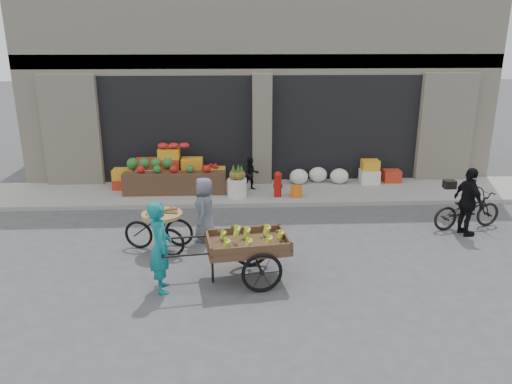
{
  "coord_description": "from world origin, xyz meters",
  "views": [
    {
      "loc": [
        -0.85,
        -9.31,
        4.37
      ],
      "look_at": [
        -0.37,
        0.91,
        1.1
      ],
      "focal_mm": 35.0,
      "sensor_mm": 36.0,
      "label": 1
    }
  ],
  "objects_px": {
    "bicycle": "(467,210)",
    "cyclist": "(468,202)",
    "banana_cart": "(245,242)",
    "vendor_grey": "(205,209)",
    "seated_person": "(251,174)",
    "orange_bucket": "(296,191)",
    "pineapple_bin": "(237,188)",
    "fire_hydrant": "(278,183)",
    "tricycle_cart": "(162,225)",
    "vendor_woman": "(160,247)"
  },
  "relations": [
    {
      "from": "bicycle",
      "to": "cyclist",
      "type": "xyz_separation_m",
      "value": [
        -0.2,
        -0.4,
        0.33
      ]
    },
    {
      "from": "bicycle",
      "to": "seated_person",
      "type": "bearing_deg",
      "value": 48.16
    },
    {
      "from": "seated_person",
      "to": "banana_cart",
      "type": "distance_m",
      "value": 5.19
    },
    {
      "from": "banana_cart",
      "to": "cyclist",
      "type": "height_order",
      "value": "cyclist"
    },
    {
      "from": "banana_cart",
      "to": "tricycle_cart",
      "type": "bearing_deg",
      "value": 132.18
    },
    {
      "from": "bicycle",
      "to": "banana_cart",
      "type": "bearing_deg",
      "value": 102.13
    },
    {
      "from": "orange_bucket",
      "to": "banana_cart",
      "type": "distance_m",
      "value": 4.75
    },
    {
      "from": "vendor_grey",
      "to": "bicycle",
      "type": "relative_size",
      "value": 0.83
    },
    {
      "from": "vendor_grey",
      "to": "cyclist",
      "type": "xyz_separation_m",
      "value": [
        5.86,
        0.03,
        0.07
      ]
    },
    {
      "from": "seated_person",
      "to": "banana_cart",
      "type": "xyz_separation_m",
      "value": [
        -0.31,
        -5.17,
        0.18
      ]
    },
    {
      "from": "seated_person",
      "to": "cyclist",
      "type": "distance_m",
      "value": 5.74
    },
    {
      "from": "tricycle_cart",
      "to": "bicycle",
      "type": "xyz_separation_m",
      "value": [
        6.91,
        0.94,
        -0.11
      ]
    },
    {
      "from": "orange_bucket",
      "to": "bicycle",
      "type": "bearing_deg",
      "value": -29.95
    },
    {
      "from": "fire_hydrant",
      "to": "cyclist",
      "type": "height_order",
      "value": "cyclist"
    },
    {
      "from": "seated_person",
      "to": "vendor_grey",
      "type": "distance_m",
      "value": 3.47
    },
    {
      "from": "tricycle_cart",
      "to": "vendor_grey",
      "type": "distance_m",
      "value": 1.01
    },
    {
      "from": "vendor_woman",
      "to": "vendor_grey",
      "type": "height_order",
      "value": "vendor_woman"
    },
    {
      "from": "pineapple_bin",
      "to": "tricycle_cart",
      "type": "bearing_deg",
      "value": -116.54
    },
    {
      "from": "vendor_grey",
      "to": "cyclist",
      "type": "height_order",
      "value": "cyclist"
    },
    {
      "from": "vendor_grey",
      "to": "bicycle",
      "type": "height_order",
      "value": "vendor_grey"
    },
    {
      "from": "fire_hydrant",
      "to": "seated_person",
      "type": "bearing_deg",
      "value": 137.12
    },
    {
      "from": "pineapple_bin",
      "to": "seated_person",
      "type": "bearing_deg",
      "value": 56.31
    },
    {
      "from": "fire_hydrant",
      "to": "vendor_grey",
      "type": "xyz_separation_m",
      "value": [
        -1.83,
        -2.62,
        0.21
      ]
    },
    {
      "from": "bicycle",
      "to": "vendor_woman",
      "type": "bearing_deg",
      "value": 99.71
    },
    {
      "from": "fire_hydrant",
      "to": "vendor_woman",
      "type": "relative_size",
      "value": 0.43
    },
    {
      "from": "orange_bucket",
      "to": "vendor_woman",
      "type": "distance_m",
      "value": 5.68
    },
    {
      "from": "banana_cart",
      "to": "bicycle",
      "type": "relative_size",
      "value": 1.53
    },
    {
      "from": "pineapple_bin",
      "to": "bicycle",
      "type": "distance_m",
      "value": 5.78
    },
    {
      "from": "bicycle",
      "to": "cyclist",
      "type": "relative_size",
      "value": 1.1
    },
    {
      "from": "vendor_woman",
      "to": "cyclist",
      "type": "height_order",
      "value": "vendor_woman"
    },
    {
      "from": "orange_bucket",
      "to": "bicycle",
      "type": "distance_m",
      "value": 4.3
    },
    {
      "from": "seated_person",
      "to": "banana_cart",
      "type": "height_order",
      "value": "seated_person"
    },
    {
      "from": "vendor_woman",
      "to": "tricycle_cart",
      "type": "xyz_separation_m",
      "value": [
        -0.2,
        1.71,
        -0.26
      ]
    },
    {
      "from": "banana_cart",
      "to": "vendor_woman",
      "type": "xyz_separation_m",
      "value": [
        -1.47,
        -0.32,
        0.07
      ]
    },
    {
      "from": "vendor_grey",
      "to": "bicycle",
      "type": "distance_m",
      "value": 6.08
    },
    {
      "from": "pineapple_bin",
      "to": "tricycle_cart",
      "type": "xyz_separation_m",
      "value": [
        -1.59,
        -3.18,
        0.2
      ]
    },
    {
      "from": "fire_hydrant",
      "to": "tricycle_cart",
      "type": "relative_size",
      "value": 0.49
    },
    {
      "from": "pineapple_bin",
      "to": "orange_bucket",
      "type": "relative_size",
      "value": 1.62
    },
    {
      "from": "vendor_woman",
      "to": "tricycle_cart",
      "type": "height_order",
      "value": "vendor_woman"
    },
    {
      "from": "seated_person",
      "to": "vendor_grey",
      "type": "bearing_deg",
      "value": -119.11
    },
    {
      "from": "pineapple_bin",
      "to": "fire_hydrant",
      "type": "distance_m",
      "value": 1.11
    },
    {
      "from": "orange_bucket",
      "to": "cyclist",
      "type": "bearing_deg",
      "value": -35.84
    },
    {
      "from": "fire_hydrant",
      "to": "vendor_woman",
      "type": "xyz_separation_m",
      "value": [
        -2.49,
        -4.84,
        0.33
      ]
    },
    {
      "from": "fire_hydrant",
      "to": "banana_cart",
      "type": "height_order",
      "value": "banana_cart"
    },
    {
      "from": "pineapple_bin",
      "to": "vendor_grey",
      "type": "bearing_deg",
      "value": -105.36
    },
    {
      "from": "fire_hydrant",
      "to": "orange_bucket",
      "type": "distance_m",
      "value": 0.55
    },
    {
      "from": "tricycle_cart",
      "to": "bicycle",
      "type": "height_order",
      "value": "tricycle_cart"
    },
    {
      "from": "fire_hydrant",
      "to": "tricycle_cart",
      "type": "distance_m",
      "value": 4.13
    },
    {
      "from": "cyclist",
      "to": "pineapple_bin",
      "type": "bearing_deg",
      "value": 50.88
    },
    {
      "from": "fire_hydrant",
      "to": "vendor_grey",
      "type": "relative_size",
      "value": 0.5
    }
  ]
}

